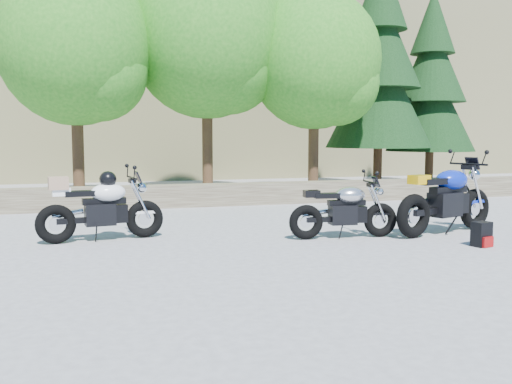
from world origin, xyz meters
TOP-DOWN VIEW (x-y plane):
  - ground at (0.00, 0.00)m, footprint 90.00×90.00m
  - stone_wall at (0.00, 5.50)m, footprint 22.00×0.55m
  - hillside at (3.00, 28.00)m, footprint 80.00×30.00m
  - tree_decid_left at (-2.39, 7.14)m, footprint 3.67×3.67m
  - tree_decid_mid at (0.91, 7.54)m, footprint 4.08×4.08m
  - tree_decid_right at (3.71, 6.94)m, footprint 3.54×3.54m
  - conifer_near at (6.20, 8.20)m, footprint 3.17×3.17m
  - conifer_far at (8.40, 8.80)m, footprint 2.82×2.82m
  - silver_bike at (1.58, 0.75)m, footprint 1.78×0.56m
  - white_bike at (-2.11, 1.62)m, footprint 1.94×0.61m
  - blue_bike at (3.40, 0.70)m, footprint 2.24×0.97m
  - backpack at (3.22, -0.45)m, footprint 0.31×0.28m

SIDE VIEW (x-z plane):
  - ground at x=0.00m, z-range 0.00..0.00m
  - backpack at x=3.22m, z-range -0.01..0.36m
  - stone_wall at x=0.00m, z-range 0.00..0.50m
  - silver_bike at x=1.58m, z-range -0.01..0.88m
  - white_bike at x=-2.11m, z-range -0.01..1.06m
  - blue_bike at x=3.40m, z-range -0.02..1.14m
  - conifer_far at x=8.40m, z-range 0.13..6.41m
  - tree_decid_right at x=3.71m, z-range 0.79..6.20m
  - tree_decid_left at x=-2.39m, z-range 0.83..6.44m
  - conifer_near at x=6.20m, z-range 0.15..7.21m
  - tree_decid_mid at x=0.91m, z-range 0.92..7.16m
  - hillside at x=3.00m, z-range 0.00..15.00m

